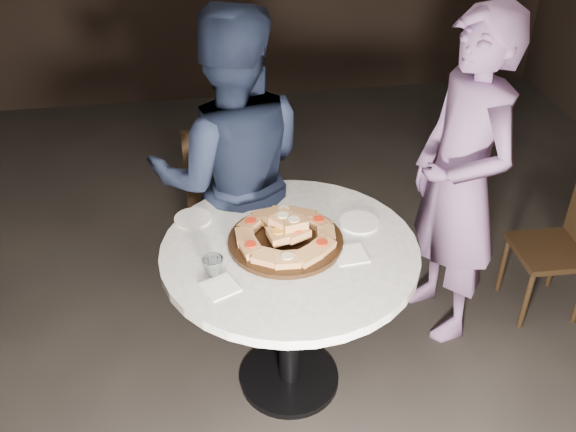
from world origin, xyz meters
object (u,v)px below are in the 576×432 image
Objects in this scene: serving_board at (286,241)px; diner_navy at (232,175)px; chair_right at (566,241)px; table at (290,275)px; diner_teal at (460,183)px; water_glass at (213,266)px; chair_far at (226,182)px; focaccia_pile at (286,232)px.

diner_navy is (-0.18, 0.57, 0.01)m from serving_board.
table is at bearing -76.30° from chair_right.
chair_right is (1.56, 0.33, -0.23)m from table.
diner_teal is (0.91, 0.30, 0.03)m from serving_board.
serving_board is at bearing 111.86° from table.
serving_board is 1.65m from chair_right.
diner_navy is at bearing -114.81° from diner_teal.
chair_far reaches higher than water_glass.
water_glass is (-0.32, -0.17, -0.02)m from focaccia_pile.
water_glass reaches higher than chair_right.
diner_teal is at bearing 20.58° from water_glass.
serving_board is 5.79× the size of water_glass.
diner_teal is (1.11, -0.75, 0.34)m from chair_far.
focaccia_pile is at bearing 27.00° from water_glass.
diner_navy is at bearing 79.31° from water_glass.
chair_far is at bearing 100.52° from serving_board.
water_glass is 2.00m from chair_right.
chair_far is (-0.21, 1.08, -0.15)m from table.
serving_board is 0.60m from diner_navy.
water_glass is (-0.33, -0.13, 0.20)m from table.
water_glass is at bearing -74.61° from chair_right.
table is 0.66× the size of diner_navy.
serving_board is at bearing 110.48° from diner_navy.
table is 0.65× the size of diner_teal.
focaccia_pile reaches higher than serving_board.
serving_board is 0.54× the size of chair_far.
diner_teal is at bearing 18.13° from focaccia_pile.
diner_navy is at bearing 108.18° from focaccia_pile.
table reaches higher than chair_right.
chair_right is at bearing 10.67° from serving_board.
water_glass is 1.32m from diner_teal.
diner_navy is 0.99× the size of diner_teal.
focaccia_pile is at bearing 110.87° from diner_navy.
diner_navy is at bearing 107.80° from serving_board.
chair_right is (1.58, 0.30, -0.40)m from serving_board.
chair_far is 1.38m from diner_teal.
diner_teal reaches higher than diner_navy.
water_glass is 0.05× the size of diner_navy.
diner_teal is (1.09, -0.27, 0.01)m from diner_navy.
chair_right is (1.57, 0.29, -0.45)m from focaccia_pile.
serving_board is at bearing 26.89° from water_glass.
water_glass is at bearing -80.34° from diner_teal.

